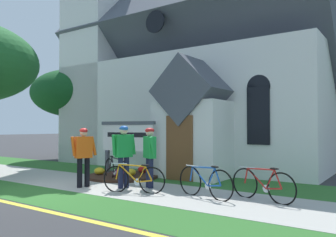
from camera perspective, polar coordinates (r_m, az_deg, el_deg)
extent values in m
plane|color=#333335|center=(12.73, -6.47, -9.22)|extent=(140.00, 140.00, 0.00)
cube|color=#A8A59E|center=(11.10, -13.49, -10.31)|extent=(32.00, 2.53, 0.01)
cube|color=#2D6628|center=(9.88, -22.50, -11.35)|extent=(32.00, 1.55, 0.01)
cube|color=#2D6628|center=(12.84, -5.27, -9.14)|extent=(24.00, 2.33, 0.01)
cube|color=white|center=(17.95, 7.63, 0.56)|extent=(12.10, 10.12, 4.71)
cube|color=#4C515B|center=(18.57, 7.58, 13.43)|extent=(12.60, 10.31, 10.31)
cube|color=white|center=(18.27, -11.48, 11.90)|extent=(2.75, 2.75, 11.88)
cube|color=white|center=(11.76, 4.07, -3.51)|extent=(2.40, 1.60, 2.60)
cube|color=#4C515B|center=(11.82, 4.05, 4.51)|extent=(2.40, 1.80, 2.40)
cube|color=brown|center=(11.08, 1.90, -4.93)|extent=(1.00, 0.06, 2.10)
cube|color=black|center=(11.58, 14.82, 0.47)|extent=(0.76, 0.06, 1.90)
cone|color=black|center=(11.65, 14.79, 5.14)|extent=(0.80, 0.06, 0.80)
cylinder|color=black|center=(14.26, -2.16, 15.82)|extent=(0.90, 0.06, 0.90)
cube|color=#474C56|center=(12.58, -10.07, -7.24)|extent=(0.12, 0.12, 0.90)
cube|color=#474C56|center=(11.50, -3.21, -7.81)|extent=(0.12, 0.12, 0.90)
cube|color=white|center=(11.96, -6.79, -3.22)|extent=(2.13, 0.23, 0.90)
cube|color=#474C56|center=(11.95, -6.78, -0.77)|extent=(2.26, 0.28, 0.12)
cube|color=black|center=(11.92, -6.92, -2.71)|extent=(1.70, 0.13, 0.16)
cylinder|color=#382319|center=(11.89, -7.58, -9.53)|extent=(2.41, 2.41, 0.10)
ellipsoid|color=gold|center=(11.59, -6.28, -8.89)|extent=(0.36, 0.36, 0.24)
ellipsoid|color=red|center=(12.32, -4.21, -8.45)|extent=(0.36, 0.36, 0.24)
ellipsoid|color=orange|center=(12.39, -7.83, -8.40)|extent=(0.36, 0.36, 0.24)
ellipsoid|color=gold|center=(12.07, -11.36, -8.57)|extent=(0.36, 0.36, 0.24)
ellipsoid|color=#CC338C|center=(11.51, -8.29, -8.94)|extent=(0.36, 0.36, 0.24)
torus|color=black|center=(8.18, 8.79, -11.01)|extent=(0.74, 0.21, 0.75)
torus|color=black|center=(8.84, 3.73, -10.31)|extent=(0.74, 0.21, 0.75)
cylinder|color=#194CA5|center=(8.59, 5.36, -9.53)|extent=(0.53, 0.16, 0.44)
cylinder|color=#194CA5|center=(8.49, 5.90, -8.10)|extent=(0.73, 0.21, 0.07)
cylinder|color=#194CA5|center=(8.34, 7.24, -9.65)|extent=(0.25, 0.09, 0.46)
cylinder|color=#194CA5|center=(8.31, 7.71, -11.05)|extent=(0.40, 0.13, 0.09)
cylinder|color=#194CA5|center=(8.21, 8.30, -9.59)|extent=(0.21, 0.08, 0.41)
cylinder|color=#194CA5|center=(8.79, 3.92, -9.17)|extent=(0.12, 0.06, 0.37)
ellipsoid|color=black|center=(8.24, 7.81, -7.97)|extent=(0.25, 0.13, 0.05)
cylinder|color=silver|center=(8.74, 4.11, -7.88)|extent=(0.43, 0.13, 0.03)
cylinder|color=silver|center=(8.45, 6.67, -11.09)|extent=(0.18, 0.06, 0.18)
torus|color=black|center=(8.98, -2.69, -10.30)|extent=(0.68, 0.29, 0.71)
torus|color=black|center=(9.31, -8.65, -9.97)|extent=(0.68, 0.29, 0.71)
cylinder|color=orange|center=(9.17, -6.67, -9.02)|extent=(0.52, 0.22, 0.47)
cylinder|color=orange|center=(9.10, -6.02, -7.77)|extent=(0.70, 0.29, 0.07)
cylinder|color=orange|center=(9.05, -4.46, -9.25)|extent=(0.25, 0.12, 0.43)
cylinder|color=orange|center=(9.05, -3.92, -10.40)|extent=(0.39, 0.18, 0.09)
cylinder|color=orange|center=(8.98, -3.25, -9.14)|extent=(0.21, 0.11, 0.38)
cylinder|color=orange|center=(9.27, -8.41, -8.77)|extent=(0.12, 0.07, 0.40)
ellipsoid|color=black|center=(8.98, -3.79, -7.79)|extent=(0.25, 0.16, 0.05)
cylinder|color=silver|center=(9.23, -8.18, -7.44)|extent=(0.42, 0.18, 0.03)
cylinder|color=silver|center=(9.11, -5.13, -10.50)|extent=(0.18, 0.08, 0.18)
torus|color=black|center=(11.49, -9.73, -8.34)|extent=(0.68, 0.30, 0.72)
torus|color=black|center=(10.59, -7.55, -8.93)|extent=(0.68, 0.30, 0.72)
cylinder|color=black|center=(10.88, -8.33, -7.87)|extent=(0.51, 0.23, 0.45)
cylinder|color=black|center=(10.95, -8.57, -6.63)|extent=(0.70, 0.31, 0.06)
cylinder|color=black|center=(11.21, -9.13, -7.61)|extent=(0.25, 0.13, 0.47)
cylinder|color=black|center=(11.31, -9.32, -8.58)|extent=(0.39, 0.18, 0.09)
cylinder|color=black|center=(11.38, -9.54, -7.38)|extent=(0.21, 0.11, 0.42)
cylinder|color=black|center=(10.60, -7.64, -7.90)|extent=(0.12, 0.08, 0.38)
ellipsoid|color=black|center=(11.28, -9.35, -6.25)|extent=(0.25, 0.16, 0.05)
cylinder|color=silver|center=(10.62, -7.73, -6.76)|extent=(0.42, 0.19, 0.03)
cylinder|color=silver|center=(11.13, -8.90, -8.82)|extent=(0.17, 0.09, 0.18)
torus|color=black|center=(8.14, 18.43, -11.06)|extent=(0.72, 0.23, 0.74)
torus|color=black|center=(8.71, 12.70, -10.47)|extent=(0.72, 0.23, 0.74)
cylinder|color=#A51E19|center=(8.48, 14.55, -9.61)|extent=(0.54, 0.18, 0.45)
cylinder|color=#A51E19|center=(8.39, 15.16, -8.13)|extent=(0.73, 0.23, 0.07)
cylinder|color=#A51E19|center=(8.27, 16.68, -9.70)|extent=(0.25, 0.10, 0.47)
cylinder|color=#A51E19|center=(8.25, 17.22, -11.12)|extent=(0.40, 0.14, 0.09)
cylinder|color=#A51E19|center=(8.16, 17.87, -9.62)|extent=(0.22, 0.09, 0.42)
cylinder|color=#A51E19|center=(8.65, 12.90, -9.28)|extent=(0.12, 0.07, 0.38)
ellipsoid|color=black|center=(8.18, 17.31, -7.97)|extent=(0.25, 0.14, 0.05)
cylinder|color=silver|center=(8.60, 13.11, -7.94)|extent=(0.43, 0.14, 0.03)
cylinder|color=silver|center=(8.37, 16.04, -11.18)|extent=(0.18, 0.07, 0.18)
cylinder|color=#191E38|center=(9.73, -2.89, -9.12)|extent=(0.15, 0.15, 0.84)
cylinder|color=#191E38|center=(9.88, -3.28, -9.01)|extent=(0.15, 0.15, 0.84)
cube|color=green|center=(9.74, -3.08, -4.80)|extent=(0.51, 0.40, 0.62)
sphere|color=beige|center=(9.72, -3.08, -2.35)|extent=(0.22, 0.22, 0.22)
ellipsoid|color=red|center=(9.72, -3.08, -2.00)|extent=(0.33, 0.35, 0.15)
cylinder|color=green|center=(9.46, -2.59, -4.72)|extent=(0.09, 0.24, 0.56)
cylinder|color=green|center=(10.01, -3.54, -4.54)|extent=(0.09, 0.24, 0.56)
cylinder|color=black|center=(10.13, -14.52, -8.78)|extent=(0.15, 0.15, 0.84)
cylinder|color=black|center=(10.22, -13.34, -8.73)|extent=(0.15, 0.15, 0.84)
cube|color=#E55914|center=(10.11, -13.90, -4.67)|extent=(0.34, 0.51, 0.61)
sphere|color=tan|center=(10.09, -13.88, -2.32)|extent=(0.22, 0.22, 0.22)
ellipsoid|color=red|center=(10.09, -13.88, -1.98)|extent=(0.33, 0.30, 0.15)
cylinder|color=#E55914|center=(10.04, -15.50, -4.50)|extent=(0.09, 0.17, 0.56)
cylinder|color=#E55914|center=(10.18, -12.32, -4.48)|extent=(0.09, 0.22, 0.56)
cylinder|color=#191E38|center=(9.89, -6.93, -8.91)|extent=(0.15, 0.15, 0.87)
cylinder|color=#191E38|center=(9.78, -7.89, -8.98)|extent=(0.15, 0.15, 0.87)
cube|color=green|center=(9.77, -7.39, -4.55)|extent=(0.33, 0.53, 0.64)
sphere|color=beige|center=(9.75, -7.38, -2.02)|extent=(0.23, 0.23, 0.23)
ellipsoid|color=#1E59B2|center=(9.75, -7.38, -1.65)|extent=(0.34, 0.30, 0.16)
cylinder|color=green|center=(9.89, -5.81, -4.33)|extent=(0.09, 0.18, 0.58)
cylinder|color=green|center=(9.64, -9.01, -4.39)|extent=(0.09, 0.14, 0.58)
cylinder|color=#3D2D1E|center=(19.22, -15.84, -3.31)|extent=(0.35, 0.35, 2.17)
ellipsoid|color=#14471E|center=(19.29, -15.79, 4.06)|extent=(4.26, 4.26, 2.53)
ellipsoid|color=#847A5B|center=(90.97, 23.24, -2.45)|extent=(91.51, 36.52, 19.29)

